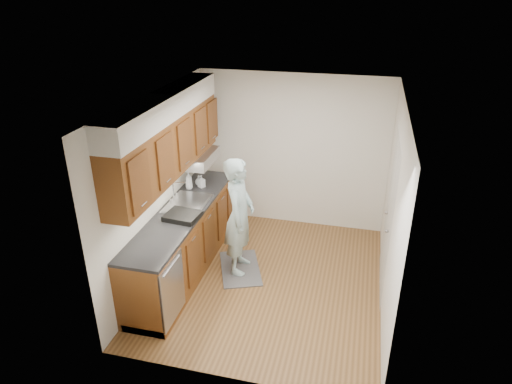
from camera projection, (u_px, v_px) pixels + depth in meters
floor at (268, 280)px, 6.27m from camera, size 3.50×3.50×0.00m
ceiling at (271, 100)px, 5.20m from camera, size 3.50×3.50×0.00m
wall_left at (159, 187)px, 6.06m from camera, size 0.02×3.50×2.50m
wall_right at (393, 212)px, 5.41m from camera, size 0.02×3.50×2.50m
wall_back at (293, 152)px, 7.27m from camera, size 3.00×0.02×2.50m
counter at (184, 239)px, 6.32m from camera, size 0.64×2.80×1.30m
upper_cabinets at (168, 136)px, 5.77m from camera, size 0.47×2.80×1.21m
closet_door at (389, 217)px, 5.77m from camera, size 0.02×1.22×2.05m
floor_mat at (240, 268)px, 6.51m from camera, size 0.82×1.03×0.02m
person at (239, 209)px, 6.10m from camera, size 0.48×0.69×1.89m
soap_bottle_a at (189, 180)px, 6.69m from camera, size 0.12×0.12×0.27m
soap_bottle_b at (201, 181)px, 6.76m from camera, size 0.12×0.12×0.19m
soap_bottle_c at (199, 180)px, 6.84m from camera, size 0.16×0.16×0.15m
dish_rack at (183, 216)px, 5.90m from camera, size 0.46×0.40×0.07m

